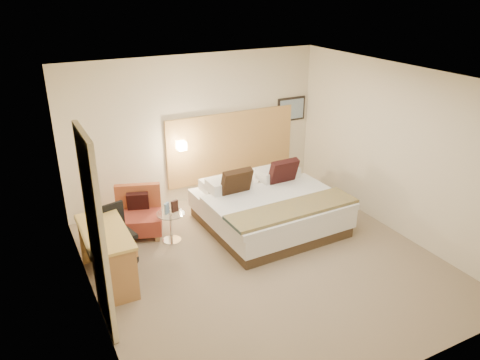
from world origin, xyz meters
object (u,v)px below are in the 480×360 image
lounge_chair (139,216)px  side_table (171,226)px  bed (268,208)px  desk_chair (118,239)px  desk (107,241)px

lounge_chair → side_table: 0.63m
bed → desk_chair: (-2.51, 0.07, 0.03)m
bed → lounge_chair: 2.15m
desk → side_table: bearing=29.5°
lounge_chair → bed: bearing=-21.0°
side_table → desk: desk is taller
side_table → desk: size_ratio=0.44×
side_table → desk_chair: 0.91m
lounge_chair → side_table: size_ratio=1.62×
bed → side_table: bearing=170.6°
lounge_chair → desk_chair: desk_chair is taller
bed → desk: bearing=-172.6°
lounge_chair → side_table: (0.38, -0.50, -0.04)m
lounge_chair → desk: desk is taller
bed → lounge_chair: bed is taller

